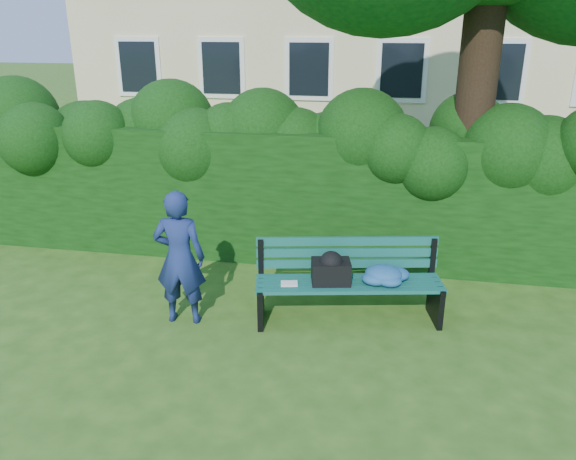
# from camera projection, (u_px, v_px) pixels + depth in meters

# --- Properties ---
(ground) EXTENTS (80.00, 80.00, 0.00)m
(ground) POSITION_uv_depth(u_px,v_px,m) (278.00, 331.00, 6.06)
(ground) COLOR #305619
(ground) RESTS_ON ground
(hedge) EXTENTS (10.00, 1.00, 1.80)m
(hedge) POSITION_uv_depth(u_px,v_px,m) (309.00, 194.00, 7.78)
(hedge) COLOR black
(hedge) RESTS_ON ground
(park_bench) EXTENTS (2.10, 0.95, 0.89)m
(park_bench) POSITION_uv_depth(u_px,v_px,m) (353.00, 277.00, 6.16)
(park_bench) COLOR #105450
(park_bench) RESTS_ON ground
(man_reading) EXTENTS (0.59, 0.42, 1.51)m
(man_reading) POSITION_uv_depth(u_px,v_px,m) (180.00, 258.00, 6.04)
(man_reading) COLOR navy
(man_reading) RESTS_ON ground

